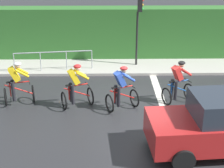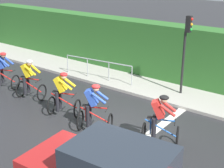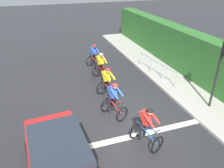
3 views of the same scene
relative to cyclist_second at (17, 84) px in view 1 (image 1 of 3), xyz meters
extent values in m
plane|color=#28282B|center=(0.03, -4.42, -0.80)|extent=(80.00, 80.00, 0.00)
cube|color=#ADA89E|center=(4.21, -2.42, -0.74)|extent=(2.80, 23.55, 0.12)
cube|color=gray|center=(5.11, -2.42, -0.50)|extent=(0.44, 23.55, 0.60)
cube|color=#2D6628|center=(5.41, -2.42, 0.53)|extent=(1.10, 23.55, 2.65)
cube|color=silver|center=(0.03, -5.45, -0.79)|extent=(7.00, 0.30, 0.01)
torus|color=black|center=(0.15, -0.53, -0.46)|extent=(0.67, 0.25, 0.68)
torus|color=black|center=(-0.13, 0.45, -0.46)|extent=(0.67, 0.25, 0.68)
cylinder|color=red|center=(0.01, -0.04, -0.21)|extent=(0.32, 0.96, 0.51)
cylinder|color=red|center=(-0.07, 0.26, -0.18)|extent=(0.04, 0.04, 0.55)
cylinder|color=red|center=(0.03, -0.09, 0.07)|extent=(0.24, 0.70, 0.04)
cube|color=black|center=(-0.07, 0.26, 0.11)|extent=(0.16, 0.24, 0.04)
cylinder|color=black|center=(0.12, -0.43, 0.04)|extent=(0.41, 0.15, 0.03)
cube|color=yellow|center=(-0.02, 0.06, 0.41)|extent=(0.40, 0.48, 0.57)
sphere|color=tan|center=(0.03, -0.09, 0.72)|extent=(0.20, 0.20, 0.20)
ellipsoid|color=silver|center=(0.03, -0.09, 0.79)|extent=(0.31, 0.34, 0.14)
cylinder|color=black|center=(0.07, 0.19, -0.23)|extent=(0.12, 0.12, 0.74)
cylinder|color=black|center=(-0.16, 0.12, -0.23)|extent=(0.12, 0.12, 0.74)
cylinder|color=yellow|center=(0.22, -0.17, 0.47)|extent=(0.22, 0.48, 0.37)
cylinder|color=yellow|center=(-0.09, -0.26, 0.47)|extent=(0.22, 0.48, 0.37)
torus|color=black|center=(-0.09, -2.71, -0.46)|extent=(0.65, 0.31, 0.68)
torus|color=black|center=(-0.48, -1.77, -0.46)|extent=(0.65, 0.31, 0.68)
cylinder|color=red|center=(-0.28, -2.24, -0.21)|extent=(0.41, 0.93, 0.51)
cylinder|color=red|center=(-0.40, -1.96, -0.18)|extent=(0.04, 0.04, 0.55)
cylinder|color=red|center=(-0.26, -2.29, 0.07)|extent=(0.31, 0.68, 0.04)
cube|color=black|center=(-0.40, -1.96, 0.11)|extent=(0.18, 0.24, 0.04)
cylinder|color=black|center=(-0.13, -2.62, 0.04)|extent=(0.40, 0.19, 0.03)
cube|color=yellow|center=(-0.32, -2.15, 0.41)|extent=(0.43, 0.49, 0.57)
sphere|color=beige|center=(-0.26, -2.29, 0.72)|extent=(0.20, 0.20, 0.20)
ellipsoid|color=red|center=(-0.26, -2.29, 0.79)|extent=(0.33, 0.35, 0.14)
cylinder|color=black|center=(-0.25, -2.01, -0.23)|extent=(0.12, 0.12, 0.74)
cylinder|color=black|center=(-0.47, -2.10, -0.23)|extent=(0.12, 0.12, 0.74)
cylinder|color=yellow|center=(-0.07, -2.35, 0.47)|extent=(0.26, 0.48, 0.37)
cylinder|color=yellow|center=(-0.36, -2.47, 0.47)|extent=(0.26, 0.48, 0.37)
torus|color=black|center=(-0.29, -4.35, -0.46)|extent=(0.64, 0.34, 0.68)
torus|color=black|center=(-0.72, -3.43, -0.46)|extent=(0.64, 0.34, 0.68)
cylinder|color=red|center=(-0.50, -3.89, -0.21)|extent=(0.46, 0.92, 0.51)
cylinder|color=red|center=(-0.63, -3.61, -0.18)|extent=(0.04, 0.04, 0.55)
cylinder|color=red|center=(-0.48, -3.94, 0.07)|extent=(0.34, 0.67, 0.04)
cube|color=black|center=(-0.63, -3.61, 0.11)|extent=(0.18, 0.24, 0.04)
cylinder|color=black|center=(-0.33, -4.26, 0.04)|extent=(0.39, 0.21, 0.03)
cube|color=#2D51B7|center=(-0.55, -3.80, 0.41)|extent=(0.44, 0.50, 0.57)
sphere|color=tan|center=(-0.48, -3.94, 0.72)|extent=(0.20, 0.20, 0.20)
ellipsoid|color=red|center=(-0.48, -3.94, 0.79)|extent=(0.34, 0.35, 0.14)
cylinder|color=black|center=(-0.48, -3.66, -0.23)|extent=(0.12, 0.12, 0.74)
cylinder|color=black|center=(-0.70, -3.76, -0.23)|extent=(0.12, 0.12, 0.74)
cylinder|color=#2D51B7|center=(-0.28, -3.99, 0.47)|extent=(0.28, 0.47, 0.37)
cylinder|color=#2D51B7|center=(-0.57, -4.13, 0.47)|extent=(0.28, 0.47, 0.37)
torus|color=black|center=(0.23, -6.50, -0.46)|extent=(0.65, 0.32, 0.68)
torus|color=black|center=(-0.18, -5.57, -0.46)|extent=(0.65, 0.32, 0.68)
cylinder|color=#1E59B2|center=(0.03, -6.03, -0.21)|extent=(0.43, 0.93, 0.51)
cylinder|color=#1E59B2|center=(-0.10, -5.75, -0.18)|extent=(0.04, 0.04, 0.55)
cylinder|color=#1E59B2|center=(0.05, -6.08, 0.07)|extent=(0.32, 0.67, 0.04)
cube|color=black|center=(-0.10, -5.75, 0.11)|extent=(0.18, 0.24, 0.04)
cylinder|color=black|center=(0.19, -6.41, 0.04)|extent=(0.40, 0.20, 0.03)
cube|color=red|center=(-0.01, -5.94, 0.41)|extent=(0.44, 0.49, 0.57)
sphere|color=tan|center=(0.05, -6.08, 0.72)|extent=(0.20, 0.20, 0.20)
ellipsoid|color=black|center=(0.05, -6.08, 0.79)|extent=(0.33, 0.35, 0.14)
cylinder|color=black|center=(0.05, -5.80, -0.23)|extent=(0.12, 0.12, 0.74)
cylinder|color=black|center=(-0.17, -5.89, -0.23)|extent=(0.12, 0.12, 0.74)
cylinder|color=red|center=(0.24, -6.14, 0.47)|extent=(0.27, 0.47, 0.37)
cylinder|color=red|center=(-0.05, -6.27, 0.47)|extent=(0.27, 0.47, 0.37)
cube|color=#B21E1E|center=(-3.17, -6.57, -0.10)|extent=(2.01, 4.22, 0.80)
cylinder|color=black|center=(-4.10, -5.37, -0.48)|extent=(0.27, 0.66, 0.64)
cylinder|color=black|center=(-2.44, -5.24, -0.48)|extent=(0.27, 0.66, 0.64)
cube|color=#EAEACC|center=(-3.83, -4.61, 0.00)|extent=(0.29, 0.10, 0.16)
cube|color=#EAEACC|center=(-2.81, -4.53, 0.00)|extent=(0.29, 0.10, 0.16)
cylinder|color=black|center=(4.02, -4.77, 0.55)|extent=(0.10, 0.10, 2.70)
cube|color=black|center=(4.03, -4.87, 2.22)|extent=(0.21, 0.21, 0.64)
sphere|color=red|center=(4.04, -4.98, 2.42)|extent=(0.11, 0.11, 0.11)
sphere|color=orange|center=(4.04, -4.98, 2.22)|extent=(0.11, 0.11, 0.11)
sphere|color=green|center=(4.04, -4.98, 2.02)|extent=(0.11, 0.11, 0.11)
cylinder|color=#999EA3|center=(3.31, -0.85, 0.20)|extent=(0.46, 3.56, 0.05)
cylinder|color=#999EA3|center=(3.52, -2.63, -0.30)|extent=(0.04, 0.04, 1.00)
cylinder|color=#999EA3|center=(3.38, -1.44, -0.30)|extent=(0.04, 0.04, 1.00)
cylinder|color=#999EA3|center=(3.24, -0.26, -0.30)|extent=(0.04, 0.04, 1.00)
cylinder|color=#999EA3|center=(3.10, 0.92, -0.30)|extent=(0.04, 0.04, 1.00)
camera|label=1|loc=(-11.45, -3.36, 4.86)|focal=53.55mm
camera|label=2|loc=(-7.71, -10.10, 4.46)|focal=51.78mm
camera|label=3|loc=(-3.17, -11.51, 5.04)|focal=34.65mm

